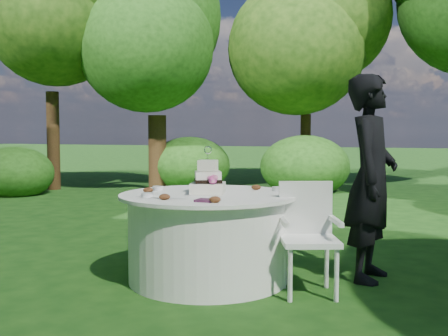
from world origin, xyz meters
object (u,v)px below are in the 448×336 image
at_px(napkins, 205,200).
at_px(chair, 308,229).
at_px(table, 208,236).
at_px(guest, 371,178).
at_px(cake, 208,181).

height_order(napkins, chair, chair).
xyz_separation_m(napkins, table, (-0.18, 0.49, -0.39)).
height_order(napkins, guest, guest).
height_order(guest, cake, guest).
xyz_separation_m(guest, chair, (-0.45, -0.56, -0.39)).
bearing_deg(chair, napkins, -148.15).
bearing_deg(guest, chair, 146.55).
distance_m(guest, chair, 0.81).
relative_size(napkins, table, 0.09).
bearing_deg(chair, cake, 178.25).
xyz_separation_m(guest, cake, (-1.34, -0.53, -0.03)).
relative_size(table, cake, 3.73).
bearing_deg(cake, chair, -1.75).
xyz_separation_m(cake, chair, (0.89, -0.03, -0.36)).
bearing_deg(guest, napkins, 136.13).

